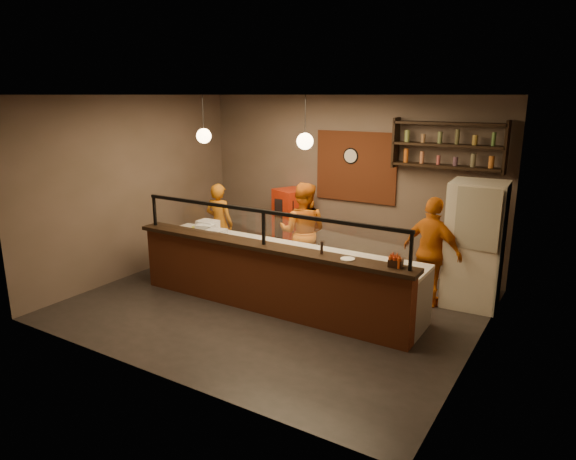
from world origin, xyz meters
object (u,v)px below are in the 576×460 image
Objects in this scene: fridge at (475,245)px; wall_clock at (351,156)px; red_cooler at (292,224)px; cook_right at (432,252)px; cook_mid at (303,232)px; pizza_dough at (343,259)px; pepper_mill at (322,248)px; condiment_caddy at (396,263)px; cook_left at (219,224)px.

wall_clock is at bearing 158.00° from fridge.
wall_clock is 0.21× the size of red_cooler.
cook_right is 0.88× the size of fridge.
cook_mid is at bearing 18.48° from cook_right.
fridge is 4.14× the size of pizza_dough.
red_cooler is at bearing 168.18° from fridge.
red_cooler is (-3.05, 0.87, -0.15)m from cook_right.
pepper_mill is at bearing -112.42° from pizza_dough.
cook_mid is 1.02× the size of cook_right.
red_cooler is 3.87m from condiment_caddy.
wall_clock is at bearing -120.38° from cook_mid.
fridge reaches higher than pepper_mill.
cook_right is at bearing -31.18° from wall_clock.
cook_mid is 2.66m from condiment_caddy.
fridge is (0.55, 0.35, 0.12)m from cook_right.
pepper_mill reaches higher than condiment_caddy.
pizza_dough is at bearing 67.58° from pepper_mill.
red_cooler is 2.99× the size of pizza_dough.
condiment_caddy is (0.91, -0.37, 0.20)m from pizza_dough.
wall_clock reaches higher than cook_right.
fridge reaches higher than condiment_caddy.
cook_left is at bearing -16.10° from cook_mid.
cook_right is at bearing 88.62° from condiment_caddy.
red_cooler reaches higher than pepper_mill.
cook_left reaches higher than red_cooler.
pizza_dough is at bearing -19.50° from red_cooler.
fridge is at bearing 48.75° from pepper_mill.
pepper_mill is (1.15, -1.47, 0.27)m from cook_mid.
pizza_dough is at bearing -66.85° from wall_clock.
cook_mid reaches higher than cook_left.
wall_clock is 2.82m from cook_left.
cook_mid is at bearing 146.66° from condiment_caddy.
cook_mid is at bearing -103.54° from wall_clock.
cook_mid is at bearing -175.07° from fridge.
cook_mid is 2.25m from cook_right.
red_cooler is (1.05, 0.97, -0.08)m from cook_left.
cook_left is at bearing -149.32° from wall_clock.
wall_clock is 0.17× the size of cook_mid.
pepper_mill is at bearing -134.80° from fridge.
cook_mid is 1.24× the size of red_cooler.
pizza_dough is at bearing 67.42° from cook_right.
pizza_dough is (-0.95, -1.16, 0.05)m from cook_right.
fridge is 11.01× the size of condiment_caddy.
cook_left is (-2.15, -1.28, -1.31)m from wall_clock.
red_cooler is at bearing 136.00° from pizza_dough.
cook_left is at bearing 161.30° from pizza_dough.
red_cooler is at bearing -66.44° from cook_mid.
wall_clock is 0.17× the size of cook_right.
wall_clock is at bearing 125.23° from condiment_caddy.
cook_right is 1.92m from pepper_mill.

